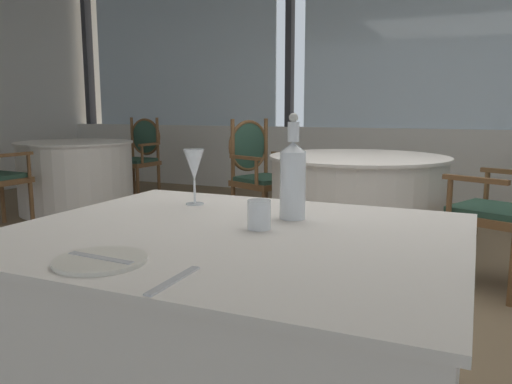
{
  "coord_description": "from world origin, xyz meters",
  "views": [
    {
      "loc": [
        0.64,
        -2.73,
        1.07
      ],
      "look_at": [
        -0.01,
        -1.27,
        0.81
      ],
      "focal_mm": 35.35,
      "sensor_mm": 36.0,
      "label": 1
    }
  ],
  "objects_px": {
    "dining_chair_0_0": "(258,167)",
    "dining_chair_0_1": "(510,201)",
    "dining_chair_1_0": "(140,152)",
    "side_plate": "(101,260)",
    "water_bottle": "(293,177)",
    "water_tumbler": "(259,215)",
    "wine_glass": "(194,166)"
  },
  "relations": [
    {
      "from": "dining_chair_0_1",
      "to": "dining_chair_1_0",
      "type": "bearing_deg",
      "value": -1.49
    },
    {
      "from": "water_bottle",
      "to": "side_plate",
      "type": "bearing_deg",
      "value": -111.31
    },
    {
      "from": "side_plate",
      "to": "dining_chair_1_0",
      "type": "xyz_separation_m",
      "value": [
        -3.08,
        4.27,
        -0.19
      ]
    },
    {
      "from": "wine_glass",
      "to": "dining_chair_0_0",
      "type": "height_order",
      "value": "dining_chair_0_0"
    },
    {
      "from": "side_plate",
      "to": "dining_chair_1_0",
      "type": "bearing_deg",
      "value": 125.86
    },
    {
      "from": "wine_glass",
      "to": "water_tumbler",
      "type": "bearing_deg",
      "value": -34.92
    },
    {
      "from": "side_plate",
      "to": "dining_chair_0_1",
      "type": "height_order",
      "value": "dining_chair_0_1"
    },
    {
      "from": "wine_glass",
      "to": "water_tumbler",
      "type": "xyz_separation_m",
      "value": [
        0.36,
        -0.25,
        -0.1
      ]
    },
    {
      "from": "side_plate",
      "to": "water_tumbler",
      "type": "relative_size",
      "value": 2.47
    },
    {
      "from": "water_tumbler",
      "to": "wine_glass",
      "type": "bearing_deg",
      "value": 145.08
    },
    {
      "from": "water_tumbler",
      "to": "dining_chair_1_0",
      "type": "bearing_deg",
      "value": 130.52
    },
    {
      "from": "water_bottle",
      "to": "wine_glass",
      "type": "bearing_deg",
      "value": 168.35
    },
    {
      "from": "side_plate",
      "to": "water_tumbler",
      "type": "distance_m",
      "value": 0.47
    },
    {
      "from": "side_plate",
      "to": "water_bottle",
      "type": "relative_size",
      "value": 0.63
    },
    {
      "from": "dining_chair_0_0",
      "to": "dining_chair_1_0",
      "type": "bearing_deg",
      "value": 177.11
    },
    {
      "from": "dining_chair_0_0",
      "to": "water_bottle",
      "type": "bearing_deg",
      "value": -40.61
    },
    {
      "from": "water_tumbler",
      "to": "dining_chair_0_0",
      "type": "bearing_deg",
      "value": 113.7
    },
    {
      "from": "water_bottle",
      "to": "dining_chair_0_1",
      "type": "relative_size",
      "value": 0.35
    },
    {
      "from": "side_plate",
      "to": "water_bottle",
      "type": "height_order",
      "value": "water_bottle"
    },
    {
      "from": "water_tumbler",
      "to": "dining_chair_1_0",
      "type": "distance_m",
      "value": 5.05
    },
    {
      "from": "dining_chair_0_0",
      "to": "dining_chair_1_0",
      "type": "xyz_separation_m",
      "value": [
        -2.04,
        1.02,
        -0.01
      ]
    },
    {
      "from": "dining_chair_0_0",
      "to": "wine_glass",
      "type": "bearing_deg",
      "value": -47.42
    },
    {
      "from": "water_tumbler",
      "to": "dining_chair_0_1",
      "type": "bearing_deg",
      "value": 69.22
    },
    {
      "from": "water_tumbler",
      "to": "dining_chair_0_1",
      "type": "height_order",
      "value": "dining_chair_0_1"
    },
    {
      "from": "side_plate",
      "to": "dining_chair_0_0",
      "type": "bearing_deg",
      "value": 107.8
    },
    {
      "from": "wine_glass",
      "to": "dining_chair_1_0",
      "type": "relative_size",
      "value": 0.2
    },
    {
      "from": "side_plate",
      "to": "dining_chair_1_0",
      "type": "distance_m",
      "value": 5.27
    },
    {
      "from": "wine_glass",
      "to": "dining_chair_0_1",
      "type": "height_order",
      "value": "wine_glass"
    },
    {
      "from": "side_plate",
      "to": "water_tumbler",
      "type": "xyz_separation_m",
      "value": [
        0.19,
        0.43,
        0.04
      ]
    },
    {
      "from": "dining_chair_0_0",
      "to": "dining_chair_0_1",
      "type": "xyz_separation_m",
      "value": [
        1.97,
        -0.87,
        -0.02
      ]
    },
    {
      "from": "side_plate",
      "to": "dining_chair_1_0",
      "type": "relative_size",
      "value": 0.21
    },
    {
      "from": "side_plate",
      "to": "dining_chair_0_1",
      "type": "distance_m",
      "value": 2.56
    }
  ]
}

